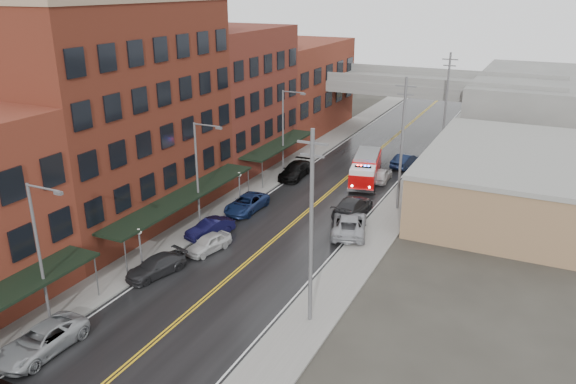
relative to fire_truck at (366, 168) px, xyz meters
The scene contains 32 objects.
road 11.13m from the fire_truck, 101.69° to the right, with size 11.00×160.00×0.02m, color black.
sidewalk_left 14.48m from the fire_truck, 131.45° to the right, with size 3.00×160.00×0.15m, color slate.
sidewalk_right 12.02m from the fire_truck, 64.86° to the right, with size 3.00×160.00×0.15m, color slate.
curb_left 13.45m from the fire_truck, 126.14° to the right, with size 0.30×160.00×0.15m, color gray.
curb_right 11.42m from the fire_truck, 72.44° to the right, with size 0.30×160.00×0.15m, color gray.
brick_building_b 24.77m from the fire_truck, 131.12° to the right, with size 9.00×20.00×18.00m, color #5A2118.
brick_building_c 16.63m from the fire_truck, behind, with size 9.00×15.00×15.00m, color maroon.
brick_building_far 23.60m from the fire_truck, 132.08° to the left, with size 9.00×20.00×12.00m, color maroon.
tan_building 13.82m from the fire_truck, ahead, with size 14.00×22.00×5.00m, color #936B4F.
right_far_block 33.28m from the fire_truck, 61.64° to the left, with size 18.00×30.00×8.00m, color slate.
awning_1 20.33m from the fire_truck, 118.66° to the right, with size 2.60×18.00×3.09m.
awning_2 9.83m from the fire_truck, behind, with size 2.60×13.00×3.09m.
globe_lamp_1 26.27m from the fire_truck, 109.20° to the right, with size 0.44×0.44×3.12m.
globe_lamp_2 13.84m from the fire_truck, 128.65° to the right, with size 0.44×0.44×3.12m.
street_lamp_0 34.14m from the fire_truck, 104.99° to the right, with size 2.64×0.22×9.00m.
street_lamp_1 19.30m from the fire_truck, 117.61° to the right, with size 2.64×0.22×9.00m.
street_lamp_2 9.54m from the fire_truck, behind, with size 2.64×0.22×9.00m.
utility_pole_0 26.70m from the fire_truck, 79.10° to the right, with size 1.80×0.24×12.00m.
utility_pole_1 8.99m from the fire_truck, 49.41° to the right, with size 1.80×0.24×12.00m.
utility_pole_2 15.78m from the fire_truck, 70.73° to the left, with size 1.80×0.24×12.00m.
overpass 21.78m from the fire_truck, 96.01° to the left, with size 40.00×10.00×7.50m.
fire_truck is the anchor object (origin of this frame).
parked_car_left_2 35.75m from the fire_truck, 101.68° to the right, with size 2.44×5.29×1.47m, color #94989C.
parked_car_left_3 26.10m from the fire_truck, 105.83° to the right, with size 1.86×4.58×1.33m, color #27272A.
parked_car_left_4 21.20m from the fire_truck, 105.98° to the right, with size 1.59×3.96×1.35m, color silver.
parked_car_left_5 19.41m from the fire_truck, 111.90° to the right, with size 1.47×4.21×1.39m, color black.
parked_car_left_6 14.03m from the fire_truck, 121.09° to the right, with size 2.37×5.15×1.43m, color navy.
parked_car_left_7 7.45m from the fire_truck, 167.56° to the right, with size 2.20×5.40×1.57m, color black.
parked_car_right_0 12.92m from the fire_truck, 77.62° to the right, with size 2.71×5.88×1.63m, color #92949A.
parked_car_right_1 8.93m from the fire_truck, 79.06° to the right, with size 2.29×5.64×1.64m, color black.
parked_car_right_2 2.01m from the fire_truck, 41.19° to the left, with size 1.65×4.10×1.40m, color silver.
parked_car_right_3 7.47m from the fire_truck, 70.63° to the left, with size 1.65×4.73×1.56m, color black.
Camera 1 is at (18.62, -11.99, 19.22)m, focal length 35.00 mm.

